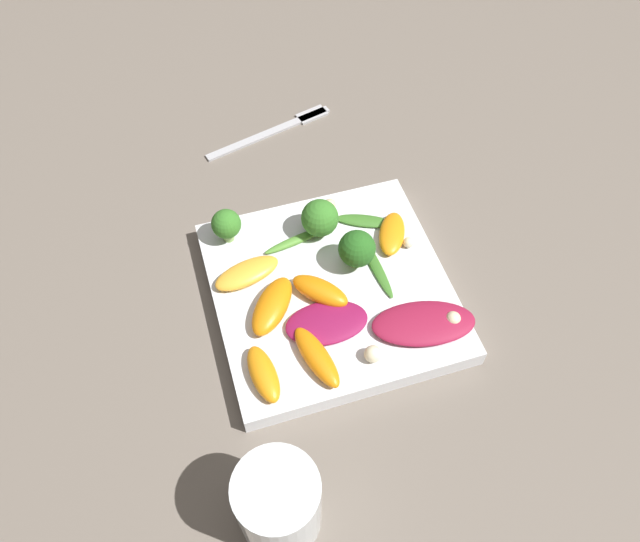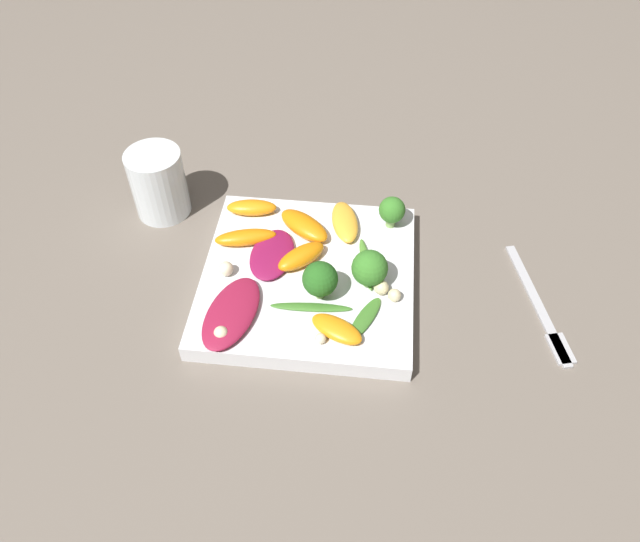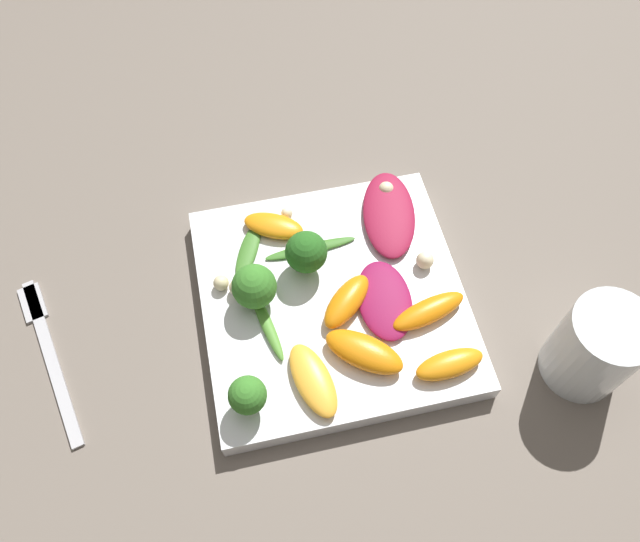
# 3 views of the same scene
# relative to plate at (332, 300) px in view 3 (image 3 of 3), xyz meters

# --- Properties ---
(ground_plane) EXTENTS (2.40, 2.40, 0.00)m
(ground_plane) POSITION_rel_plate_xyz_m (0.00, 0.00, -0.01)
(ground_plane) COLOR #6B6056
(plate) EXTENTS (0.25, 0.25, 0.02)m
(plate) POSITION_rel_plate_xyz_m (0.00, 0.00, 0.00)
(plate) COLOR white
(plate) RESTS_ON ground_plane
(drinking_glass) EXTENTS (0.07, 0.07, 0.09)m
(drinking_glass) POSITION_rel_plate_xyz_m (0.21, -0.11, 0.03)
(drinking_glass) COLOR white
(drinking_glass) RESTS_ON ground_plane
(fork) EXTENTS (0.06, 0.18, 0.01)m
(fork) POSITION_rel_plate_xyz_m (-0.28, 0.02, -0.01)
(fork) COLOR #B2B2B7
(fork) RESTS_ON ground_plane
(radicchio_leaf_0) EXTENTS (0.07, 0.12, 0.01)m
(radicchio_leaf_0) POSITION_rel_plate_xyz_m (0.08, 0.08, 0.02)
(radicchio_leaf_0) COLOR maroon
(radicchio_leaf_0) RESTS_ON plate
(radicchio_leaf_1) EXTENTS (0.06, 0.09, 0.01)m
(radicchio_leaf_1) POSITION_rel_plate_xyz_m (0.05, -0.02, 0.02)
(radicchio_leaf_1) COLOR maroon
(radicchio_leaf_1) RESTS_ON plate
(orange_segment_0) EXTENTS (0.07, 0.03, 0.02)m
(orange_segment_0) POSITION_rel_plate_xyz_m (0.08, -0.10, 0.02)
(orange_segment_0) COLOR orange
(orange_segment_0) RESTS_ON plate
(orange_segment_1) EXTENTS (0.05, 0.08, 0.01)m
(orange_segment_1) POSITION_rel_plate_xyz_m (-0.04, -0.08, 0.02)
(orange_segment_1) COLOR #FCAD33
(orange_segment_1) RESTS_ON plate
(orange_segment_2) EXTENTS (0.08, 0.07, 0.02)m
(orange_segment_2) POSITION_rel_plate_xyz_m (0.01, -0.07, 0.02)
(orange_segment_2) COLOR orange
(orange_segment_2) RESTS_ON plate
(orange_segment_3) EXTENTS (0.07, 0.06, 0.02)m
(orange_segment_3) POSITION_rel_plate_xyz_m (0.01, -0.02, 0.02)
(orange_segment_3) COLOR orange
(orange_segment_3) RESTS_ON plate
(orange_segment_4) EXTENTS (0.07, 0.05, 0.01)m
(orange_segment_4) POSITION_rel_plate_xyz_m (-0.04, 0.09, 0.02)
(orange_segment_4) COLOR orange
(orange_segment_4) RESTS_ON plate
(orange_segment_5) EXTENTS (0.08, 0.04, 0.02)m
(orange_segment_5) POSITION_rel_plate_xyz_m (0.08, -0.04, 0.02)
(orange_segment_5) COLOR orange
(orange_segment_5) RESTS_ON plate
(broccoli_floret_0) EXTENTS (0.04, 0.04, 0.05)m
(broccoli_floret_0) POSITION_rel_plate_xyz_m (-0.02, 0.03, 0.04)
(broccoli_floret_0) COLOR #7A9E51
(broccoli_floret_0) RESTS_ON plate
(broccoli_floret_1) EXTENTS (0.04, 0.04, 0.05)m
(broccoli_floret_1) POSITION_rel_plate_xyz_m (-0.07, 0.01, 0.04)
(broccoli_floret_1) COLOR #84AD5B
(broccoli_floret_1) RESTS_ON plate
(broccoli_floret_2) EXTENTS (0.03, 0.03, 0.04)m
(broccoli_floret_2) POSITION_rel_plate_xyz_m (-0.09, -0.09, 0.04)
(broccoli_floret_2) COLOR #84AD5B
(broccoli_floret_2) RESTS_ON plate
(arugula_sprig_0) EXTENTS (0.03, 0.08, 0.01)m
(arugula_sprig_0) POSITION_rel_plate_xyz_m (-0.07, -0.02, 0.02)
(arugula_sprig_0) COLOR #518E33
(arugula_sprig_0) RESTS_ON plate
(arugula_sprig_1) EXTENTS (0.09, 0.02, 0.00)m
(arugula_sprig_1) POSITION_rel_plate_xyz_m (-0.01, 0.05, 0.01)
(arugula_sprig_1) COLOR #3D7528
(arugula_sprig_1) RESTS_ON plate
(arugula_sprig_2) EXTENTS (0.04, 0.07, 0.01)m
(arugula_sprig_2) POSITION_rel_plate_xyz_m (-0.07, 0.06, 0.01)
(arugula_sprig_2) COLOR #3D7528
(arugula_sprig_2) RESTS_ON plate
(macadamia_nut_0) EXTENTS (0.01, 0.01, 0.01)m
(macadamia_nut_0) POSITION_rel_plate_xyz_m (-0.03, 0.10, 0.02)
(macadamia_nut_0) COLOR beige
(macadamia_nut_0) RESTS_ON plate
(macadamia_nut_1) EXTENTS (0.02, 0.02, 0.02)m
(macadamia_nut_1) POSITION_rel_plate_xyz_m (0.08, 0.11, 0.02)
(macadamia_nut_1) COLOR beige
(macadamia_nut_1) RESTS_ON plate
(macadamia_nut_2) EXTENTS (0.02, 0.02, 0.02)m
(macadamia_nut_2) POSITION_rel_plate_xyz_m (-0.10, 0.03, 0.02)
(macadamia_nut_2) COLOR beige
(macadamia_nut_2) RESTS_ON plate
(macadamia_nut_3) EXTENTS (0.02, 0.02, 0.02)m
(macadamia_nut_3) POSITION_rel_plate_xyz_m (0.10, 0.01, 0.02)
(macadamia_nut_3) COLOR beige
(macadamia_nut_3) RESTS_ON plate
(macadamia_nut_4) EXTENTS (0.02, 0.02, 0.02)m
(macadamia_nut_4) POSITION_rel_plate_xyz_m (-0.09, 0.02, 0.02)
(macadamia_nut_4) COLOR beige
(macadamia_nut_4) RESTS_ON plate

